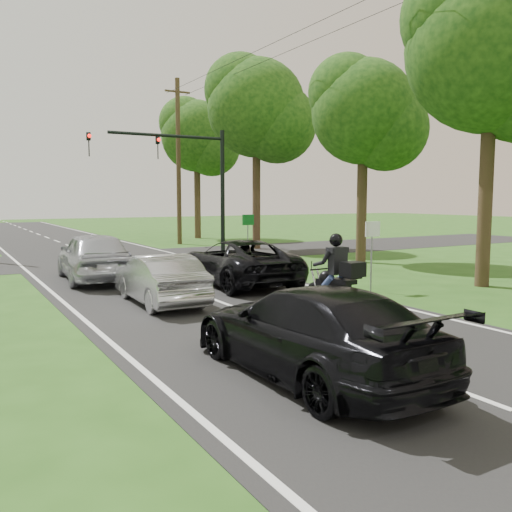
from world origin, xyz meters
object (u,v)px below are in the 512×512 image
Objects in this scene: motorcycle_rider at (338,283)px; utility_pole_far at (178,161)px; dark_car_behind at (311,331)px; dark_suv at (238,262)px; traffic_signal at (186,169)px; silver_sedan at (160,279)px; sign_green at (248,227)px; sign_white at (372,239)px; silver_suv at (94,256)px.

utility_pole_far is at bearing 76.44° from motorcycle_rider.
motorcycle_rider is 4.65m from dark_car_behind.
traffic_signal is (1.47, 7.81, 3.39)m from dark_suv.
motorcycle_rider is 4.75m from silver_sedan.
traffic_signal is 4.24m from sign_green.
silver_sedan is 0.81× the size of dark_car_behind.
sign_green is at bearing -132.63° from silver_sedan.
dark_car_behind is at bearing 72.30° from dark_suv.
traffic_signal is 8.55m from utility_pole_far.
dark_suv is 0.83× the size of traffic_signal.
dark_car_behind is 17.52m from traffic_signal.
sign_white is at bearing -94.51° from utility_pole_far.
utility_pole_far is (7.69, 24.50, 4.35)m from dark_car_behind.
motorcycle_rider is 0.44× the size of dark_suv.
silver_sedan is at bearing 32.08° from dark_suv.
sign_green reaches higher than dark_car_behind.
sign_white is at bearing 33.95° from motorcycle_rider.
motorcycle_rider is 13.66m from traffic_signal.
silver_suv is 2.34× the size of sign_white.
utility_pole_far is at bearing -112.22° from silver_sedan.
sign_green reaches higher than motorcycle_rider.
utility_pole_far reaches higher than dark_car_behind.
sign_white is 1.00× the size of sign_green.
silver_sedan is 9.26m from sign_green.
utility_pole_far is (7.70, 17.65, 4.41)m from silver_sedan.
traffic_signal is (4.83, 9.65, 3.46)m from silver_sedan.
sign_white is (6.20, -1.37, 0.92)m from silver_sedan.
utility_pole_far is 4.71× the size of sign_white.
utility_pole_far reaches higher than silver_sedan.
silver_suv is 7.15m from sign_green.
silver_suv is at bearing -82.60° from silver_sedan.
traffic_signal is at bearing 117.38° from sign_green.
sign_green reaches higher than dark_suv.
motorcycle_rider is at bearing -134.25° from dark_car_behind.
silver_suv is 11.86m from dark_car_behind.
silver_sedan is 1.90× the size of sign_green.
sign_green is at bearing 88.57° from sign_white.
dark_car_behind is 26.04m from utility_pole_far.
sign_green reaches higher than silver_suv.
utility_pole_far reaches higher than traffic_signal.
motorcycle_rider is 10.64m from sign_green.
dark_suv is 3.83m from silver_sedan.
utility_pole_far is 19.39m from sign_white.
motorcycle_rider reaches higher than dark_suv.
utility_pole_far is at bearing -101.88° from dark_suv.
dark_suv is at bearing 131.46° from sign_white.
sign_white is 8.00m from sign_green.
traffic_signal is (4.83, 16.50, 3.40)m from dark_car_behind.
motorcycle_rider is at bearing 91.90° from dark_suv.
traffic_signal reaches higher than silver_suv.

